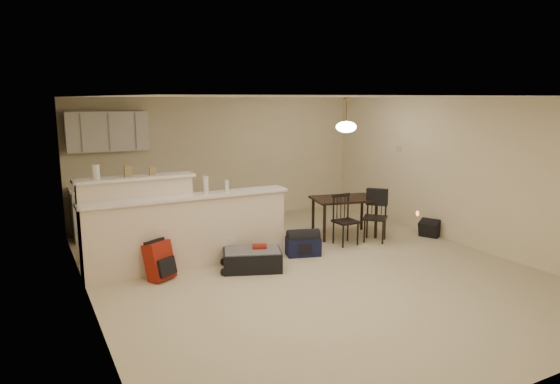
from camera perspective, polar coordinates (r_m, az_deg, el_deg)
room at (r=7.13m, az=3.34°, el=0.72°), size 7.00×7.02×2.50m
breakfast_bar at (r=7.47m, az=-12.37°, el=-4.08°), size 3.08×0.58×1.39m
upper_cabinets at (r=9.45m, az=-19.15°, el=6.58°), size 1.40×0.34×0.70m
kitchen_counter at (r=9.56m, az=-17.31°, el=-2.07°), size 1.80×0.60×0.90m
thermostat at (r=10.09m, az=13.41°, el=4.83°), size 0.02×0.12×0.12m
jar at (r=7.25m, az=-20.29°, el=2.17°), size 0.10×0.10×0.20m
cereal_box at (r=7.32m, az=-16.97°, el=2.28°), size 0.10×0.07×0.16m
small_box at (r=7.39m, az=-14.42°, el=2.33°), size 0.08×0.06×0.12m
bottle_a at (r=7.42m, az=-8.46°, el=0.79°), size 0.07×0.07×0.26m
bottle_b at (r=7.54m, az=-6.10°, el=0.69°), size 0.06×0.06×0.18m
dining_table at (r=9.10m, az=7.37°, el=-1.19°), size 1.27×0.98×0.71m
pendant_lamp at (r=8.92m, az=7.58°, el=7.44°), size 0.36×0.36×0.62m
dining_chair_near at (r=8.60m, az=7.53°, el=-3.20°), size 0.38×0.36×0.86m
dining_chair_far at (r=8.88m, az=10.83°, el=-2.75°), size 0.54×0.54×0.89m
suitcase at (r=7.40m, az=-3.19°, el=-7.77°), size 0.98×0.81×0.28m
red_backpack at (r=7.16m, az=-13.63°, el=-7.67°), size 0.41×0.36×0.53m
navy_duffel at (r=8.03m, az=2.66°, el=-6.22°), size 0.60×0.43×0.29m
black_daypack at (r=9.46m, az=16.73°, el=-4.04°), size 0.36×0.41×0.30m
cardboard_sheet at (r=9.51m, az=16.41°, el=-4.02°), size 0.05×0.36×0.27m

